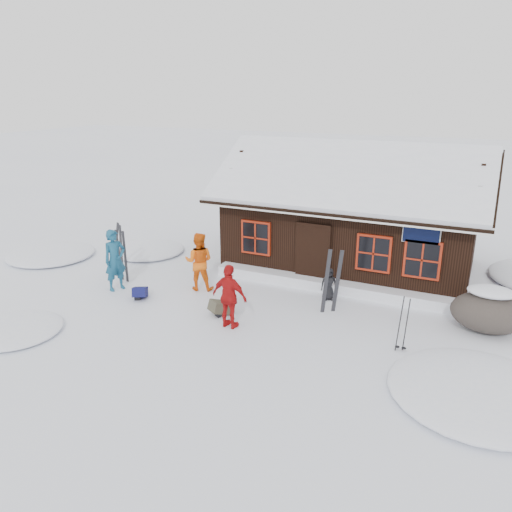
% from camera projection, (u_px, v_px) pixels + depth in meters
% --- Properties ---
extents(ground, '(120.00, 120.00, 0.00)m').
position_uv_depth(ground, '(254.00, 309.00, 14.39)').
color(ground, white).
rests_on(ground, ground).
extents(mountain_hut, '(8.90, 6.09, 4.42)m').
position_uv_depth(mountain_hut, '(353.00, 222.00, 17.56)').
color(mountain_hut, black).
rests_on(mountain_hut, ground).
extents(snow_drift, '(7.60, 0.60, 0.35)m').
position_uv_depth(snow_drift, '(328.00, 285.00, 15.66)').
color(snow_drift, white).
rests_on(snow_drift, ground).
extents(snow_mounds, '(20.60, 13.20, 0.48)m').
position_uv_depth(snow_mounds, '(329.00, 295.00, 15.33)').
color(snow_mounds, white).
rests_on(snow_mounds, ground).
extents(skier_teal, '(0.70, 0.83, 1.95)m').
position_uv_depth(skier_teal, '(115.00, 260.00, 15.49)').
color(skier_teal, navy).
rests_on(skier_teal, ground).
extents(skier_orange_left, '(1.07, 0.95, 1.85)m').
position_uv_depth(skier_orange_left, '(199.00, 261.00, 15.52)').
color(skier_orange_left, orange).
rests_on(skier_orange_left, ground).
extents(skier_orange_right, '(1.06, 0.52, 1.75)m').
position_uv_depth(skier_orange_right, '(230.00, 297.00, 13.00)').
color(skier_orange_right, '#B41213').
rests_on(skier_orange_right, ground).
extents(skier_crouched, '(0.58, 0.51, 1.00)m').
position_uv_depth(skier_crouched, '(329.00, 284.00, 14.88)').
color(skier_crouched, black).
rests_on(skier_crouched, ground).
extents(boulder, '(1.88, 1.41, 1.10)m').
position_uv_depth(boulder, '(488.00, 311.00, 12.90)').
color(boulder, '#463D38').
rests_on(boulder, ground).
extents(ski_pair_left, '(0.67, 0.27, 1.81)m').
position_uv_depth(ski_pair_left, '(119.00, 248.00, 17.00)').
color(ski_pair_left, black).
rests_on(ski_pair_left, ground).
extents(ski_pair_mid, '(0.46, 0.13, 1.76)m').
position_uv_depth(ski_pair_mid, '(122.00, 257.00, 16.28)').
color(ski_pair_mid, black).
rests_on(ski_pair_mid, ground).
extents(ski_pair_right, '(0.54, 0.27, 1.90)m').
position_uv_depth(ski_pair_right, '(332.00, 282.00, 13.91)').
color(ski_pair_right, black).
rests_on(ski_pair_right, ground).
extents(ski_poles, '(0.26, 0.13, 1.44)m').
position_uv_depth(ski_poles, '(403.00, 325.00, 11.87)').
color(ski_poles, black).
rests_on(ski_poles, ground).
extents(backpack_blue, '(0.59, 0.65, 0.29)m').
position_uv_depth(backpack_blue, '(140.00, 294.00, 15.04)').
color(backpack_blue, '#11134A').
rests_on(backpack_blue, ground).
extents(backpack_olive, '(0.66, 0.70, 0.31)m').
position_uv_depth(backpack_olive, '(220.00, 310.00, 13.96)').
color(backpack_olive, '#444030').
rests_on(backpack_olive, ground).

